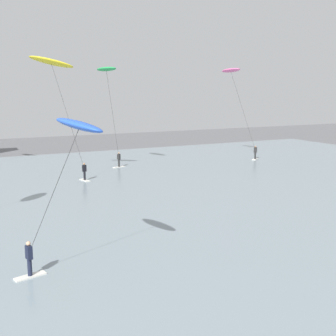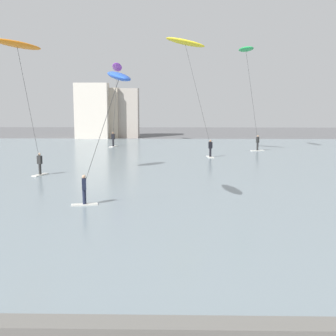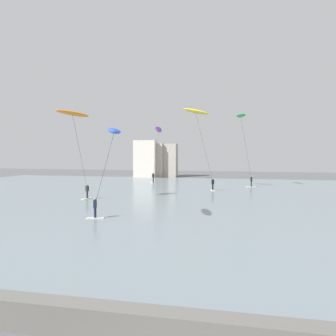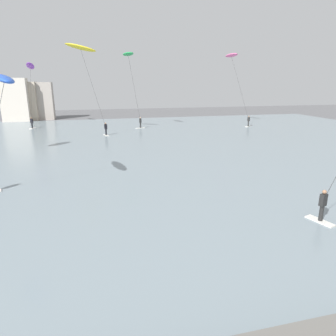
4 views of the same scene
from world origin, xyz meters
TOP-DOWN VIEW (x-y plane):
  - water_bay at (0.00, 31.16)m, footprint 84.00×52.00m
  - kitesurfer_yellow at (-2.03, 39.28)m, footprint 4.73×2.54m
  - kitesurfer_green at (4.00, 42.60)m, footprint 3.26×3.57m
  - kitesurfer_blue at (-5.96, 18.10)m, footprint 3.83×3.19m
  - kitesurfer_pink at (19.63, 43.21)m, footprint 3.97×3.93m

SIDE VIEW (x-z plane):
  - water_bay at x=0.00m, z-range 0.00..0.10m
  - kitesurfer_blue at x=-5.96m, z-range 2.61..9.81m
  - kitesurfer_green at x=4.00m, z-range 4.20..14.75m
  - kitesurfer_pink at x=19.63m, z-range 4.21..15.06m
  - kitesurfer_yellow at x=-2.03m, z-range 4.34..15.71m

